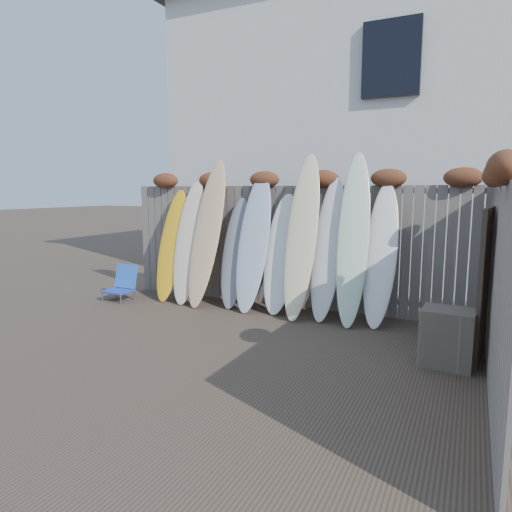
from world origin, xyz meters
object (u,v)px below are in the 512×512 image
at_px(beach_chair, 122,284).
at_px(wooden_crate, 447,337).
at_px(lattice_panel, 485,283).
at_px(surfboard_0, 172,245).

relative_size(beach_chair, wooden_crate, 0.96).
distance_m(lattice_panel, surfboard_0, 4.99).
distance_m(wooden_crate, surfboard_0, 4.81).
bearing_deg(wooden_crate, lattice_panel, 56.45).
xyz_separation_m(beach_chair, wooden_crate, (5.39, -0.87, 0.03)).
bearing_deg(lattice_panel, surfboard_0, 177.11).
height_order(wooden_crate, lattice_panel, lattice_panel).
xyz_separation_m(beach_chair, surfboard_0, (0.80, 0.41, 0.69)).
bearing_deg(surfboard_0, lattice_panel, -6.19).
distance_m(beach_chair, lattice_panel, 5.77).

